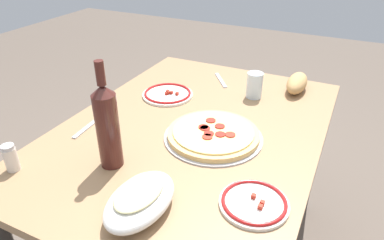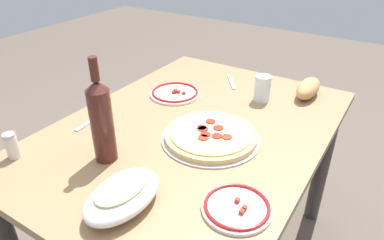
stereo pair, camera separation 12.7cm
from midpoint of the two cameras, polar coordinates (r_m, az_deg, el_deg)
name	(u,v)px [view 2 (the right image)]	position (r m, az deg, el deg)	size (l,w,h in m)	color
dining_table	(192,153)	(1.35, 2.71, -5.44)	(1.25, 0.90, 0.71)	#93704C
pepperoni_pizza	(211,136)	(1.21, 6.08, -2.62)	(0.34, 0.34, 0.03)	#B7B7BC
baked_pasta_dish	(123,194)	(0.94, -7.37, -11.94)	(0.24, 0.15, 0.08)	white
wine_bottle	(101,120)	(1.07, -11.24, -0.10)	(0.07, 0.07, 0.34)	#471E19
water_glass	(262,88)	(1.50, 13.77, 4.95)	(0.07, 0.07, 0.11)	silver
side_plate_near	(237,207)	(0.96, 11.18, -13.84)	(0.19, 0.19, 0.02)	white
side_plate_far	(175,93)	(1.52, -0.40, 4.36)	(0.22, 0.22, 0.02)	white
bread_loaf	(308,88)	(1.60, 20.55, 4.80)	(0.19, 0.08, 0.07)	tan
spice_shaker	(12,146)	(1.21, -24.61, -3.93)	(0.04, 0.04, 0.09)	silver
fork_left	(92,121)	(1.36, -13.41, -0.17)	(0.17, 0.02, 0.01)	#B7B7BC
fork_right	(231,82)	(1.67, 8.61, 6.12)	(0.17, 0.02, 0.01)	#B7B7BC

